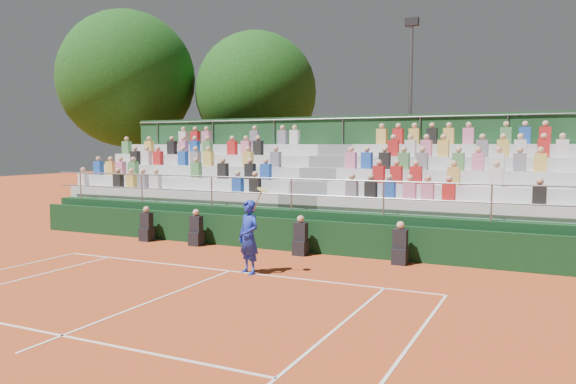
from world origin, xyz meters
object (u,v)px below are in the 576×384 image
at_px(tree_west, 127,79).
at_px(tree_east, 256,93).
at_px(tennis_player, 249,237).
at_px(floodlight_mast, 410,103).

bearing_deg(tree_west, tree_east, 22.07).
distance_m(tree_west, tree_east, 6.85).
height_order(tree_west, tree_east, tree_west).
relative_size(tree_west, tree_east, 1.12).
height_order(tennis_player, floodlight_mast, floodlight_mast).
bearing_deg(floodlight_mast, tree_west, -172.19).
xyz_separation_m(tennis_player, tree_west, (-13.51, 10.97, 5.76)).
bearing_deg(tree_west, floodlight_mast, 7.81).
height_order(tree_east, floodlight_mast, tree_east).
xyz_separation_m(tennis_player, tree_east, (-7.19, 13.53, 5.03)).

